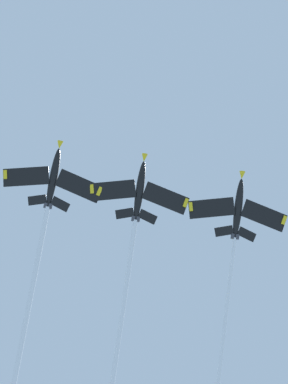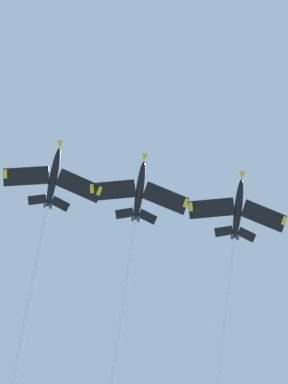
% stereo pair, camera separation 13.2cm
% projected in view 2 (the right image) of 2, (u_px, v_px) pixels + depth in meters
% --- Properties ---
extents(jet_inner_left, '(49.83, 19.96, 23.04)m').
position_uv_depth(jet_inner_left, '(233.00, 252.00, 165.20)').
color(jet_inner_left, black).
extents(jet_centre, '(53.46, 19.95, 25.00)m').
position_uv_depth(jet_centre, '(130.00, 257.00, 163.67)').
color(jet_centre, black).
extents(jet_inner_right, '(46.11, 19.85, 21.79)m').
position_uv_depth(jet_inner_right, '(43.00, 233.00, 163.38)').
color(jet_inner_right, black).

